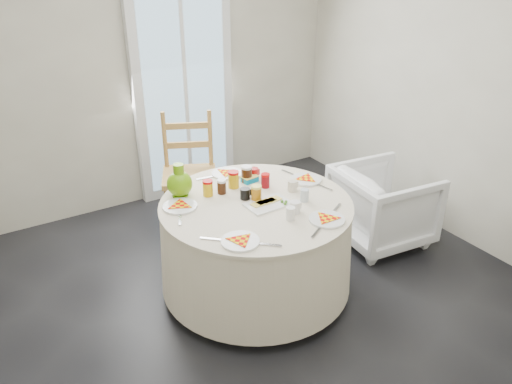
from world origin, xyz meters
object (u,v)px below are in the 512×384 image
green_pitcher (179,176)px  armchair (383,199)px  wooden_chair (190,179)px  table (256,245)px

green_pitcher → armchair: bearing=-6.1°
wooden_chair → armchair: wooden_chair is taller
table → green_pitcher: green_pitcher is taller
wooden_chair → green_pitcher: same height
green_pitcher → wooden_chair: bearing=67.4°
table → armchair: size_ratio=1.86×
wooden_chair → green_pitcher: bearing=-93.7°
armchair → wooden_chair: bearing=56.5°
wooden_chair → green_pitcher: (-0.38, -0.71, 0.40)m
table → wooden_chair: (-0.01, 1.08, 0.09)m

